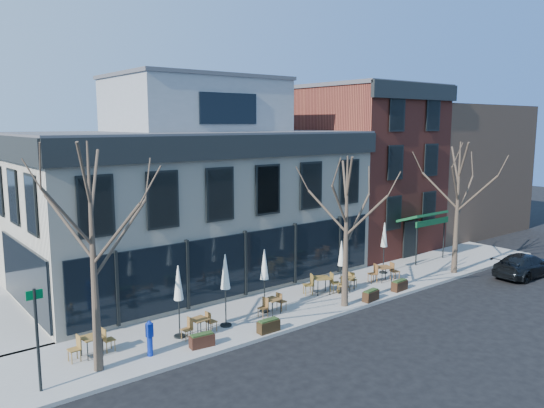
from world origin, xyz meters
TOP-DOWN VIEW (x-y plane):
  - ground at (0.00, 0.00)m, footprint 120.00×120.00m
  - sidewalk_front at (3.25, -2.15)m, footprint 33.50×4.70m
  - corner_building at (0.07, 5.07)m, footprint 18.39×10.39m
  - red_brick_building at (13.00, 4.98)m, footprint 8.20×11.78m
  - bg_building at (23.00, 6.00)m, footprint 12.00×12.00m
  - tree_corner at (-8.49, -3.20)m, footprint 3.93×3.98m
  - tree_mid at (3.01, -3.90)m, footprint 3.50×3.55m
  - tree_right at (12.01, -3.90)m, footprint 3.72×3.77m
  - sign_pole at (-10.50, -3.50)m, footprint 0.50×0.10m
  - parked_sedan at (14.88, -6.59)m, footprint 4.67×2.11m
  - call_box at (-6.60, -3.28)m, footprint 0.27×0.27m
  - cafe_set_0 at (-8.29, -1.98)m, footprint 1.78×0.75m
  - cafe_set_1 at (-4.20, -2.76)m, footprint 1.67×0.72m
  - cafe_set_2 at (-0.35, -2.65)m, footprint 1.66×0.73m
  - cafe_set_3 at (3.38, -1.95)m, footprint 1.97×1.24m
  - cafe_set_4 at (4.74, -2.42)m, footprint 1.67×0.89m
  - cafe_set_5 at (7.48, -2.51)m, footprint 1.92×1.04m
  - umbrella_0 at (-4.90, -2.39)m, footprint 0.47×0.47m
  - umbrella_1 at (-2.79, -2.56)m, footprint 0.50×0.50m
  - umbrella_2 at (-0.46, -2.21)m, footprint 0.46×0.46m
  - umbrella_3 at (4.24, -2.43)m, footprint 0.43×0.43m
  - umbrella_4 at (8.72, -1.44)m, footprint 0.47×0.47m
  - planter_0 at (-4.69, -3.77)m, footprint 0.99×0.50m
  - planter_1 at (-1.79, -4.20)m, footprint 0.97×0.40m
  - planter_2 at (4.50, -4.20)m, footprint 0.99×0.50m
  - planter_3 at (6.87, -4.05)m, footprint 0.99×0.45m

SIDE VIEW (x-z plane):
  - ground at x=0.00m, z-range 0.00..0.00m
  - sidewalk_front at x=3.25m, z-range 0.00..0.15m
  - planter_2 at x=4.50m, z-range 0.15..0.68m
  - planter_0 at x=-4.69m, z-range 0.15..0.68m
  - planter_1 at x=-1.79m, z-range 0.15..0.69m
  - planter_3 at x=6.87m, z-range 0.15..0.69m
  - cafe_set_2 at x=-0.35m, z-range 0.16..1.02m
  - cafe_set_4 at x=4.74m, z-range 0.16..1.02m
  - cafe_set_1 at x=-4.20m, z-range 0.16..1.03m
  - cafe_set_0 at x=-8.29m, z-range 0.16..1.09m
  - cafe_set_5 at x=7.48m, z-range 0.16..1.15m
  - parked_sedan at x=14.88m, z-range 0.00..1.33m
  - cafe_set_3 at x=3.38m, z-range 0.16..1.19m
  - call_box at x=-6.60m, z-range 0.19..1.56m
  - umbrella_3 at x=4.24m, z-range 0.70..3.37m
  - sign_pole at x=-10.50m, z-range 0.37..3.77m
  - umbrella_2 at x=-0.46m, z-range 0.75..3.65m
  - umbrella_4 at x=8.72m, z-range 0.75..3.69m
  - umbrella_0 at x=-4.90m, z-range 0.76..3.71m
  - umbrella_1 at x=-2.79m, z-range 0.79..3.89m
  - tree_mid at x=3.01m, z-range 0.27..7.31m
  - tree_right at x=12.01m, z-range 0.28..7.76m
  - tree_corner at x=-8.49m, z-range 0.29..8.21m
  - corner_building at x=0.07m, z-range -0.83..10.27m
  - bg_building at x=23.00m, z-range 0.00..10.00m
  - red_brick_building at x=13.00m, z-range 0.05..11.22m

